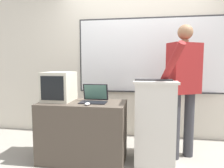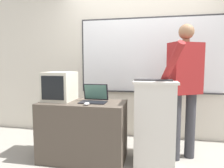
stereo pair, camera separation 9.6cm
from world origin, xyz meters
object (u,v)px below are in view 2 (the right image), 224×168
(lectern_podium, at_px, (154,121))
(side_desk, at_px, (83,131))
(laptop, at_px, (95,96))
(computer_mouse_by_laptop, at_px, (87,104))
(person_presenter, at_px, (185,83))
(crt_monitor, at_px, (60,86))
(wireless_keyboard, at_px, (153,80))

(lectern_podium, distance_m, side_desk, 0.93)
(laptop, distance_m, computer_mouse_by_laptop, 0.24)
(person_presenter, bearing_deg, laptop, 163.53)
(side_desk, relative_size, crt_monitor, 2.63)
(side_desk, relative_size, person_presenter, 0.62)
(laptop, bearing_deg, person_presenter, 11.55)
(lectern_podium, relative_size, crt_monitor, 2.53)
(person_presenter, distance_m, computer_mouse_by_laptop, 1.27)
(laptop, bearing_deg, computer_mouse_by_laptop, -97.59)
(person_presenter, height_order, wireless_keyboard, person_presenter)
(lectern_podium, distance_m, wireless_keyboard, 0.54)
(lectern_podium, xyz_separation_m, crt_monitor, (-1.24, -0.08, 0.43))
(lectern_podium, height_order, side_desk, lectern_podium)
(wireless_keyboard, distance_m, crt_monitor, 1.22)
(laptop, height_order, crt_monitor, crt_monitor)
(wireless_keyboard, height_order, crt_monitor, crt_monitor)
(laptop, bearing_deg, wireless_keyboard, 1.07)
(crt_monitor, bearing_deg, lectern_podium, 3.46)
(side_desk, bearing_deg, person_presenter, 12.16)
(side_desk, height_order, person_presenter, person_presenter)
(laptop, bearing_deg, crt_monitor, 179.51)
(person_presenter, relative_size, wireless_keyboard, 3.88)
(lectern_podium, distance_m, computer_mouse_by_laptop, 0.89)
(person_presenter, height_order, laptop, person_presenter)
(side_desk, relative_size, wireless_keyboard, 2.41)
(wireless_keyboard, xyz_separation_m, crt_monitor, (-1.22, -0.01, -0.10))
(crt_monitor, bearing_deg, side_desk, -8.17)
(crt_monitor, bearing_deg, person_presenter, 8.03)
(wireless_keyboard, bearing_deg, crt_monitor, -179.55)
(person_presenter, relative_size, computer_mouse_by_laptop, 17.52)
(lectern_podium, xyz_separation_m, side_desk, (-0.91, -0.12, -0.14))
(wireless_keyboard, distance_m, computer_mouse_by_laptop, 0.85)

